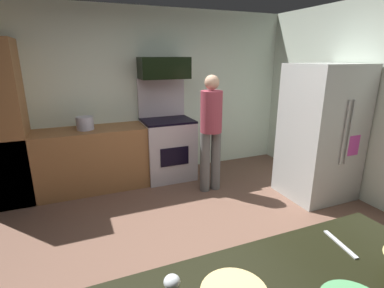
# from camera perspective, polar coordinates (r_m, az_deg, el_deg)

# --- Properties ---
(ground_plane) EXTENTS (5.20, 4.80, 0.02)m
(ground_plane) POSITION_cam_1_polar(r_m,az_deg,el_deg) (3.11, 1.56, -20.70)
(ground_plane) COLOR brown
(wall_back) EXTENTS (5.20, 0.12, 2.60)m
(wall_back) POSITION_cam_1_polar(r_m,az_deg,el_deg) (4.74, -10.02, 9.48)
(wall_back) COLOR silver
(wall_back) RESTS_ON ground
(lower_cabinet_run) EXTENTS (2.40, 0.60, 0.90)m
(lower_cabinet_run) POSITION_cam_1_polar(r_m,az_deg,el_deg) (4.47, -19.75, -2.94)
(lower_cabinet_run) COLOR #936139
(lower_cabinet_run) RESTS_ON ground
(cabinet_column) EXTENTS (0.60, 0.60, 2.10)m
(cabinet_column) POSITION_cam_1_polar(r_m,az_deg,el_deg) (4.40, -33.60, 3.07)
(cabinet_column) COLOR #936139
(cabinet_column) RESTS_ON ground
(oven_range) EXTENTS (0.76, 0.65, 1.56)m
(oven_range) POSITION_cam_1_polar(r_m,az_deg,el_deg) (4.63, -4.81, -0.38)
(oven_range) COLOR #B9B1B9
(oven_range) RESTS_ON ground
(microwave) EXTENTS (0.74, 0.38, 0.32)m
(microwave) POSITION_cam_1_polar(r_m,az_deg,el_deg) (4.51, -5.53, 14.64)
(microwave) COLOR black
(microwave) RESTS_ON oven_range
(refrigerator) EXTENTS (0.87, 0.80, 1.80)m
(refrigerator) POSITION_cam_1_polar(r_m,az_deg,el_deg) (4.27, 23.95, 2.04)
(refrigerator) COLOR #B6BAB6
(refrigerator) RESTS_ON ground
(person_cook) EXTENTS (0.31, 0.30, 1.65)m
(person_cook) POSITION_cam_1_polar(r_m,az_deg,el_deg) (4.05, 3.76, 3.12)
(person_cook) COLOR #5E5E5E
(person_cook) RESTS_ON ground
(wine_glass_mid) EXTENTS (0.07, 0.07, 0.15)m
(wine_glass_mid) POSITION_cam_1_polar(r_m,az_deg,el_deg) (1.28, -3.94, -25.76)
(wine_glass_mid) COLOR silver
(wine_glass_mid) RESTS_ON counter_island
(knife_paring) EXTENTS (0.07, 0.25, 0.01)m
(knife_paring) POSITION_cam_1_polar(r_m,az_deg,el_deg) (1.86, 27.07, -17.06)
(knife_paring) COLOR #B7BABF
(knife_paring) RESTS_ON counter_island
(stock_pot) EXTENTS (0.23, 0.23, 0.18)m
(stock_pot) POSITION_cam_1_polar(r_m,az_deg,el_deg) (4.32, -20.29, 3.85)
(stock_pot) COLOR #B3B3C8
(stock_pot) RESTS_ON lower_cabinet_run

